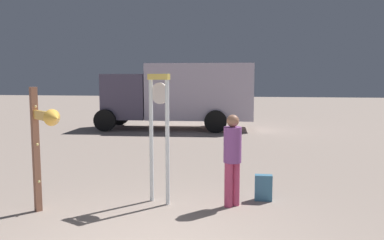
# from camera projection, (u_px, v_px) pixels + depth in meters

# --- Properties ---
(standing_clock) EXTENTS (0.43, 0.27, 2.27)m
(standing_clock) POSITION_uv_depth(u_px,v_px,m) (159.00, 126.00, 6.69)
(standing_clock) COLOR white
(standing_clock) RESTS_ON ground_plane
(arrow_sign) EXTENTS (0.88, 0.79, 2.05)m
(arrow_sign) POSITION_uv_depth(u_px,v_px,m) (43.00, 135.00, 6.00)
(arrow_sign) COLOR #9D674F
(arrow_sign) RESTS_ON ground_plane
(person_near_clock) EXTENTS (0.30, 0.30, 1.58)m
(person_near_clock) POSITION_uv_depth(u_px,v_px,m) (232.00, 155.00, 6.55)
(person_near_clock) COLOR #BE3F66
(person_near_clock) RESTS_ON ground_plane
(backpack) EXTENTS (0.31, 0.19, 0.47)m
(backpack) POSITION_uv_depth(u_px,v_px,m) (263.00, 188.00, 6.93)
(backpack) COLOR teal
(backpack) RESTS_ON ground_plane
(box_truck_near) EXTENTS (6.60, 2.70, 2.77)m
(box_truck_near) POSITION_uv_depth(u_px,v_px,m) (182.00, 93.00, 16.48)
(box_truck_near) COLOR silver
(box_truck_near) RESTS_ON ground_plane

